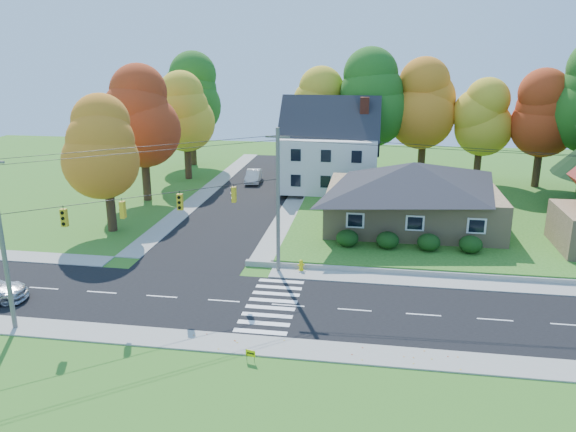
% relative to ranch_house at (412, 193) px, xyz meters
% --- Properties ---
extents(ground, '(120.00, 120.00, 0.00)m').
position_rel_ranch_house_xyz_m(ground, '(-8.00, -16.00, -3.27)').
color(ground, '#3D7923').
extents(road_main, '(90.00, 8.00, 0.02)m').
position_rel_ranch_house_xyz_m(road_main, '(-8.00, -16.00, -3.26)').
color(road_main, black).
rests_on(road_main, ground).
extents(road_cross, '(8.00, 44.00, 0.02)m').
position_rel_ranch_house_xyz_m(road_cross, '(-16.00, 10.00, -3.25)').
color(road_cross, black).
rests_on(road_cross, ground).
extents(sidewalk_north, '(90.00, 2.00, 0.08)m').
position_rel_ranch_house_xyz_m(sidewalk_north, '(-8.00, -11.00, -3.23)').
color(sidewalk_north, '#9C9A90').
rests_on(sidewalk_north, ground).
extents(sidewalk_south, '(90.00, 2.00, 0.08)m').
position_rel_ranch_house_xyz_m(sidewalk_south, '(-8.00, -21.00, -3.23)').
color(sidewalk_south, '#9C9A90').
rests_on(sidewalk_south, ground).
extents(lawn, '(30.00, 30.00, 0.50)m').
position_rel_ranch_house_xyz_m(lawn, '(5.00, 5.00, -3.02)').
color(lawn, '#3D7923').
rests_on(lawn, ground).
extents(ranch_house, '(14.60, 10.60, 5.40)m').
position_rel_ranch_house_xyz_m(ranch_house, '(0.00, 0.00, 0.00)').
color(ranch_house, tan).
rests_on(ranch_house, lawn).
extents(colonial_house, '(10.40, 8.40, 9.60)m').
position_rel_ranch_house_xyz_m(colonial_house, '(-7.96, 12.00, 1.32)').
color(colonial_house, silver).
rests_on(colonial_house, lawn).
extents(hedge_row, '(10.70, 1.70, 1.27)m').
position_rel_ranch_house_xyz_m(hedge_row, '(-0.50, -6.20, -2.13)').
color(hedge_row, '#163A10').
rests_on(hedge_row, lawn).
extents(traffic_infrastructure, '(38.10, 10.66, 10.00)m').
position_rel_ranch_house_xyz_m(traffic_infrastructure, '(-8.15, -14.65, 1.88)').
color(traffic_infrastructure, '#666059').
rests_on(traffic_infrastructure, ground).
extents(tree_lot_0, '(6.72, 6.72, 12.51)m').
position_rel_ranch_house_xyz_m(tree_lot_0, '(-10.00, 18.00, 5.04)').
color(tree_lot_0, '#3F2A19').
rests_on(tree_lot_0, lawn).
extents(tree_lot_1, '(7.84, 7.84, 14.60)m').
position_rel_ranch_house_xyz_m(tree_lot_1, '(-4.00, 17.00, 6.35)').
color(tree_lot_1, '#3F2A19').
rests_on(tree_lot_1, lawn).
extents(tree_lot_2, '(7.28, 7.28, 13.56)m').
position_rel_ranch_house_xyz_m(tree_lot_2, '(2.00, 18.00, 5.70)').
color(tree_lot_2, '#3F2A19').
rests_on(tree_lot_2, lawn).
extents(tree_lot_3, '(6.16, 6.16, 11.47)m').
position_rel_ranch_house_xyz_m(tree_lot_3, '(8.00, 17.00, 4.39)').
color(tree_lot_3, '#3F2A19').
rests_on(tree_lot_3, lawn).
extents(tree_lot_4, '(6.72, 6.72, 12.51)m').
position_rel_ranch_house_xyz_m(tree_lot_4, '(14.00, 16.00, 5.04)').
color(tree_lot_4, '#3F2A19').
rests_on(tree_lot_4, lawn).
extents(tree_west_0, '(6.16, 6.16, 11.47)m').
position_rel_ranch_house_xyz_m(tree_west_0, '(-25.00, -4.00, 3.89)').
color(tree_west_0, '#3F2A19').
rests_on(tree_west_0, ground).
extents(tree_west_1, '(7.28, 7.28, 13.56)m').
position_rel_ranch_house_xyz_m(tree_west_1, '(-26.00, 6.00, 5.20)').
color(tree_west_1, '#3F2A19').
rests_on(tree_west_1, ground).
extents(tree_west_2, '(6.72, 6.72, 12.51)m').
position_rel_ranch_house_xyz_m(tree_west_2, '(-25.00, 16.00, 4.54)').
color(tree_west_2, '#3F2A19').
rests_on(tree_west_2, ground).
extents(tree_west_3, '(7.84, 7.84, 14.60)m').
position_rel_ranch_house_xyz_m(tree_west_3, '(-27.00, 24.00, 5.85)').
color(tree_west_3, '#3F2A19').
rests_on(tree_west_3, ground).
extents(white_car, '(1.93, 4.56, 1.46)m').
position_rel_ranch_house_xyz_m(white_car, '(-16.93, 15.10, -2.51)').
color(white_car, '#BDBDBD').
rests_on(white_car, road_cross).
extents(fire_hydrant, '(0.49, 0.38, 0.85)m').
position_rel_ranch_house_xyz_m(fire_hydrant, '(-7.95, -10.48, -2.86)').
color(fire_hydrant, yellow).
rests_on(fire_hydrant, ground).
extents(yard_sign, '(0.51, 0.15, 0.65)m').
position_rel_ranch_house_xyz_m(yard_sign, '(-8.85, -22.53, -2.80)').
color(yard_sign, black).
rests_on(yard_sign, ground).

